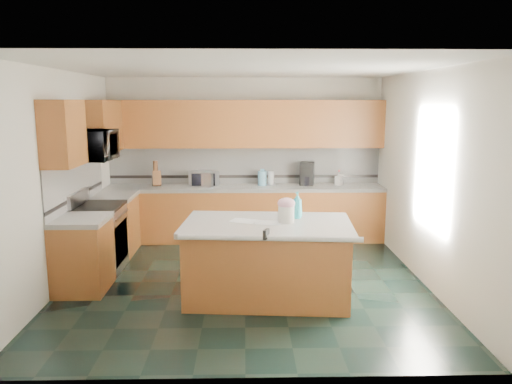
{
  "coord_description": "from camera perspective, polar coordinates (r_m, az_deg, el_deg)",
  "views": [
    {
      "loc": [
        0.0,
        -6.18,
        2.31
      ],
      "look_at": [
        0.15,
        0.35,
        1.12
      ],
      "focal_mm": 35.0,
      "sensor_mm": 36.0,
      "label": 1
    }
  ],
  "objects": [
    {
      "name": "toaster_oven_door",
      "position": [
        8.22,
        -6.05,
        1.4
      ],
      "size": [
        0.38,
        0.01,
        0.2
      ],
      "primitive_type": "cube",
      "color": "black",
      "rests_on": "toaster_oven"
    },
    {
      "name": "paper_sheet_b",
      "position": [
        5.89,
        -1.44,
        -3.3
      ],
      "size": [
        0.36,
        0.31,
        0.0
      ],
      "primitive_type": "cube",
      "rotation": [
        0.0,
        0.0,
        -0.37
      ],
      "color": "white",
      "rests_on": "island_top"
    },
    {
      "name": "wall_back",
      "position": [
        8.55,
        -1.31,
        3.89
      ],
      "size": [
        4.6,
        0.04,
        2.7
      ],
      "primitive_type": "cube",
      "color": "white",
      "rests_on": "ground"
    },
    {
      "name": "island_bullnose",
      "position": [
        5.27,
        1.58,
        -5.31
      ],
      "size": [
        1.95,
        0.22,
        0.06
      ],
      "primitive_type": "cylinder",
      "rotation": [
        0.0,
        1.57,
        -0.08
      ],
      "color": "white",
      "rests_on": "island_base"
    },
    {
      "name": "paper_towel",
      "position": [
        8.39,
        1.73,
        1.6
      ],
      "size": [
        0.1,
        0.1,
        0.23
      ],
      "primitive_type": "cylinder",
      "color": "white",
      "rests_on": "back_countertop"
    },
    {
      "name": "range_backguard",
      "position": [
        7.17,
        -19.67,
        -0.65
      ],
      "size": [
        0.06,
        0.76,
        0.18
      ],
      "primitive_type": "cube",
      "color": "#B7B7BC",
      "rests_on": "range_body"
    },
    {
      "name": "wall_right",
      "position": [
        6.67,
        19.06,
        1.48
      ],
      "size": [
        0.04,
        4.6,
        2.7
      ],
      "primitive_type": "cube",
      "color": "white",
      "rests_on": "ground"
    },
    {
      "name": "treat_jar_knob_end_r",
      "position": [
        5.78,
        3.83,
        -0.85
      ],
      "size": [
        0.04,
        0.04,
        0.04
      ],
      "primitive_type": "sphere",
      "color": "tan",
      "rests_on": "treat_jar_lid"
    },
    {
      "name": "treat_jar_knob_end_l",
      "position": [
        5.78,
        3.16,
        -0.86
      ],
      "size": [
        0.04,
        0.04,
        0.04
      ],
      "primitive_type": "sphere",
      "color": "tan",
      "rests_on": "treat_jar_lid"
    },
    {
      "name": "utensil_bundle",
      "position": [
        8.46,
        -11.42,
        2.68
      ],
      "size": [
        0.08,
        0.08,
        0.25
      ],
      "primitive_type": "cylinder",
      "color": "#472814",
      "rests_on": "utensil_crock"
    },
    {
      "name": "microwave",
      "position": [
        7.0,
        -17.99,
        5.09
      ],
      "size": [
        0.5,
        0.73,
        0.41
      ],
      "primitive_type": "imported",
      "rotation": [
        0.0,
        0.0,
        1.57
      ],
      "color": "#B7B7BC",
      "rests_on": "wall_left"
    },
    {
      "name": "back_base_cab",
      "position": [
        8.39,
        -1.28,
        -2.62
      ],
      "size": [
        4.6,
        0.6,
        0.86
      ],
      "primitive_type": "cube",
      "color": "#4F2C12",
      "rests_on": "ground"
    },
    {
      "name": "back_accent_band",
      "position": [
        8.56,
        -1.3,
        1.79
      ],
      "size": [
        4.6,
        0.01,
        0.05
      ],
      "primitive_type": "cube",
      "color": "black",
      "rests_on": "back_countertop"
    },
    {
      "name": "coffee_maker",
      "position": [
        8.41,
        5.85,
        2.1
      ],
      "size": [
        0.28,
        0.29,
        0.39
      ],
      "primitive_type": "cube",
      "rotation": [
        0.0,
        0.0,
        -0.22
      ],
      "color": "black",
      "rests_on": "back_countertop"
    },
    {
      "name": "paper_sheet_a",
      "position": [
        5.8,
        1.43,
        -3.52
      ],
      "size": [
        0.33,
        0.27,
        0.0
      ],
      "primitive_type": "cube",
      "rotation": [
        0.0,
        0.0,
        -0.15
      ],
      "color": "white",
      "rests_on": "island_top"
    },
    {
      "name": "treat_jar_knob",
      "position": [
        5.78,
        3.5,
        -0.85
      ],
      "size": [
        0.07,
        0.02,
        0.02
      ],
      "primitive_type": "cylinder",
      "rotation": [
        0.0,
        1.57,
        0.0
      ],
      "color": "tan",
      "rests_on": "treat_jar_lid"
    },
    {
      "name": "water_jug_neck",
      "position": [
        8.32,
        0.72,
        2.52
      ],
      "size": [
        0.07,
        0.07,
        0.03
      ],
      "primitive_type": "cylinder",
      "color": "#6BB4D7",
      "rests_on": "water_jug"
    },
    {
      "name": "clamp_handle",
      "position": [
        5.22,
        1.2,
        -5.25
      ],
      "size": [
        0.02,
        0.08,
        0.02
      ],
      "primitive_type": "cylinder",
      "rotation": [
        1.57,
        0.0,
        0.0
      ],
      "color": "black",
      "rests_on": "island_top"
    },
    {
      "name": "toaster_oven",
      "position": [
        8.35,
        -5.97,
        1.55
      ],
      "size": [
        0.5,
        0.44,
        0.24
      ],
      "primitive_type": "cube",
      "rotation": [
        0.0,
        0.0,
        -0.43
      ],
      "color": "#B7B7BC",
      "rests_on": "back_countertop"
    },
    {
      "name": "soap_back_cap",
      "position": [
        8.46,
        9.47,
        2.4
      ],
      "size": [
        0.02,
        0.02,
        0.03
      ],
      "primitive_type": "cylinder",
      "color": "red",
      "rests_on": "soap_bottle_back"
    },
    {
      "name": "knife_block",
      "position": [
        8.45,
        -11.27,
        1.52
      ],
      "size": [
        0.17,
        0.21,
        0.27
      ],
      "primitive_type": "cube",
      "rotation": [
        -0.31,
        0.0,
        0.22
      ],
      "color": "#472814",
      "rests_on": "back_countertop"
    },
    {
      "name": "left_upper_cab_rear",
      "position": [
        7.91,
        -17.11,
        7.2
      ],
      "size": [
        0.33,
        1.09,
        0.78
      ],
      "primitive_type": "cube",
      "color": "#4F2C12",
      "rests_on": "wall_left"
    },
    {
      "name": "floor",
      "position": [
        6.6,
        -1.25,
        -10.17
      ],
      "size": [
        4.6,
        4.6,
        0.0
      ],
      "primitive_type": "plane",
      "color": "black",
      "rests_on": "ground"
    },
    {
      "name": "treat_jar_lid",
      "position": [
        5.79,
        3.49,
        -1.29
      ],
      "size": [
        0.21,
        0.21,
        0.13
      ],
      "primitive_type": "ellipsoid",
      "color": "#E7A1B6",
      "rests_on": "treat_jar"
    },
    {
      "name": "ceiling",
      "position": [
        6.19,
        -1.35,
        13.93
      ],
      "size": [
        4.6,
        4.6,
        0.0
      ],
      "primitive_type": "plane",
      "color": "white",
      "rests_on": "ground"
    },
    {
      "name": "left_accent_band",
      "position": [
        7.22,
        -19.72,
        -0.42
      ],
      "size": [
        0.01,
        2.3,
        0.05
      ],
      "primitive_type": "cube",
      "color": "black",
      "rests_on": "wall_left"
    },
    {
      "name": "left_base_cab_rear",
      "position": [
        7.96,
        -15.86,
        -3.74
      ],
      "size": [
        0.6,
        0.82,
        0.86
      ],
      "primitive_type": "cube",
      "color": "#4F2C12",
      "rests_on": "ground"
    },
    {
      "name": "left_base_cab_front",
      "position": [
        6.54,
        -19.2,
        -6.96
      ],
      "size": [
        0.6,
        0.72,
        0.86
      ],
      "primitive_type": "cube",
      "color": "#4F2C12",
      "rests_on": "ground"
    },
    {
      "name": "soap_bottle_back",
      "position": [
        8.48,
        9.44,
        1.54
      ],
      "size": [
        0.15,
        0.15,
        0.23
      ],
      "primitive_type": "imported",
      "rotation": [
        0.0,
        0.0,
        0.89
      ],
      "color": "white",
      "rests_on": "back_countertop"
    },
    {
      "name": "wall_left",
      "position": [
        6.67,
        -21.66,
        1.32
      ],
      "size": [
        0.04,
        4.6,
        2.7
      ],
      "primitive_type": "cube",
      "color": "white",
      "rests_on": "ground"
    },
    {
      "name": "window_light_proxy",
      "position": [
        6.45,
        19.5,
        2.52
      ],
      "size": [
        0.02,
        1.4,
        1.1
      ],
      "primitive_type": "cube",
      "color": "white",
      "rests_on": "wall_right"
    },
    {
      "name": "utensil_crock",
      "position": [
        8.49,
        -11.37,
        1.29
      ],
      "size": [
        0.14,
        0.14,
        0.17
      ],
      "primitive_type": "cylinder",
      "color": "black",
      "rests_on": "back_countertop"
    },
    {
      "name": "range_oven_door",
      "position": [
        7.16,
        -15.16,
        -5.52
      ],
      "size": [
        0.02,
        0.68,
        0.55
      ],
      "primitive_type": "cube",
      "color": "black",
      "rests_on": "range_body"
    },
    {
      "name": "range_handle",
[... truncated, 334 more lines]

